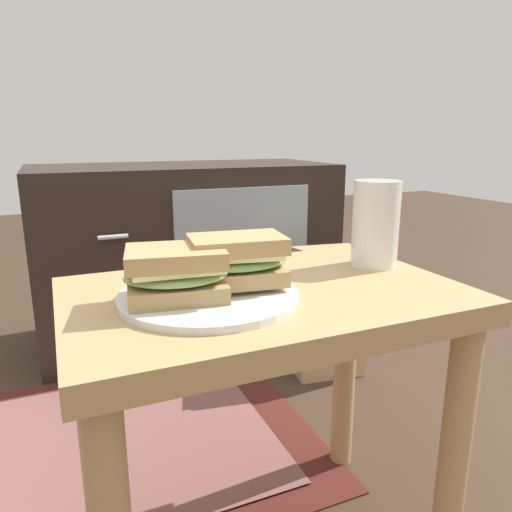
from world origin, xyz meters
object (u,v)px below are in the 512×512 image
sandwich_front (176,273)px  paper_bag (326,310)px  beer_glass (375,226)px  tv_cabinet (187,251)px  sandwich_back (237,260)px  plate (208,296)px

sandwich_front → paper_bag: bearing=43.6°
beer_glass → paper_bag: bearing=66.2°
tv_cabinet → sandwich_back: size_ratio=6.50×
sandwich_back → paper_bag: sandwich_back is taller
sandwich_back → beer_glass: size_ratio=1.04×
plate → sandwich_front: 0.06m
tv_cabinet → sandwich_front: 1.02m
tv_cabinet → paper_bag: (0.29, -0.43, -0.11)m
tv_cabinet → sandwich_front: tv_cabinet is taller
sandwich_back → beer_glass: 0.27m
tv_cabinet → beer_glass: (0.08, -0.91, 0.24)m
tv_cabinet → plate: bearing=-103.4°
beer_glass → paper_bag: size_ratio=0.38×
paper_bag → plate: bearing=-134.4°
plate → sandwich_front: bearing=-173.6°
sandwich_front → sandwich_back: sandwich_back is taller
sandwich_front → paper_bag: sandwich_front is taller
sandwich_front → sandwich_back: 0.09m
sandwich_back → plate: bearing=-173.6°
tv_cabinet → paper_bag: tv_cabinet is taller
tv_cabinet → sandwich_front: bearing=-105.8°
beer_glass → paper_bag: (0.21, 0.48, -0.35)m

